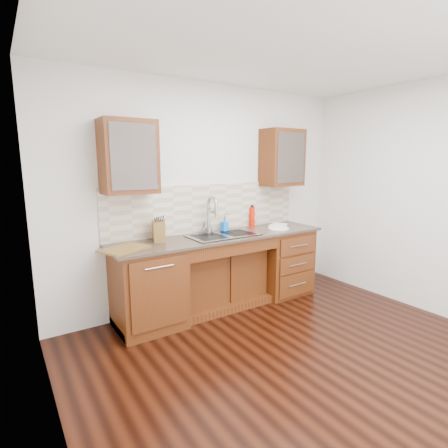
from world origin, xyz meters
TOP-DOWN VIEW (x-y plane):
  - ground at (0.00, 0.00)m, footprint 4.00×3.50m
  - ceiling at (0.00, 0.00)m, footprint 4.00×3.50m
  - wall_back at (0.00, 1.80)m, footprint 4.00×0.10m
  - wall_left at (-2.05, 0.00)m, footprint 0.10×3.50m
  - wall_right at (2.05, 0.00)m, footprint 0.10×3.50m
  - base_cabinet_left at (-0.95, 1.44)m, footprint 0.70×0.62m
  - base_cabinet_center at (0.00, 1.53)m, footprint 1.20×0.44m
  - base_cabinet_right at (0.95, 1.44)m, footprint 0.70×0.62m
  - countertop at (0.00, 1.43)m, footprint 2.70×0.65m
  - backsplash at (0.00, 1.74)m, footprint 2.70×0.02m
  - sink at (0.00, 1.41)m, footprint 0.84×0.46m
  - faucet at (-0.07, 1.64)m, footprint 0.04×0.04m
  - filter_tap at (0.18, 1.65)m, footprint 0.02×0.02m
  - upper_cabinet_left at (-1.05, 1.58)m, footprint 0.55×0.34m
  - upper_cabinet_right at (1.05, 1.58)m, footprint 0.55×0.34m
  - outlet_left at (-0.65, 1.73)m, footprint 0.08×0.01m
  - outlet_right at (0.65, 1.73)m, footprint 0.08×0.01m
  - soap_bottle at (0.14, 1.60)m, footprint 0.09×0.09m
  - water_bottle at (0.64, 1.68)m, footprint 0.09×0.09m
  - plate at (0.82, 1.35)m, footprint 0.36×0.36m
  - dish_towel at (0.84, 1.38)m, footprint 0.30×0.28m
  - knife_block at (-0.76, 1.56)m, footprint 0.17×0.23m
  - cutting_board at (-1.21, 1.38)m, footprint 0.54×0.47m
  - cup_left_a at (-1.13, 1.58)m, footprint 0.13×0.13m
  - cup_left_b at (-0.95, 1.58)m, footprint 0.14×0.14m
  - cup_right_a at (0.99, 1.58)m, footprint 0.16×0.16m
  - cup_right_b at (1.18, 1.58)m, footprint 0.14×0.14m

SIDE VIEW (x-z plane):
  - ground at x=0.00m, z-range -0.10..0.00m
  - base_cabinet_center at x=0.00m, z-range 0.00..0.70m
  - base_cabinet_left at x=-0.95m, z-range 0.00..0.88m
  - base_cabinet_right at x=0.95m, z-range 0.00..0.88m
  - sink at x=0.00m, z-range 0.73..0.92m
  - countertop at x=0.00m, z-range 0.88..0.91m
  - plate at x=0.82m, z-range 0.91..0.93m
  - cutting_board at x=-1.21m, z-range 0.91..0.93m
  - dish_towel at x=0.84m, z-range 0.93..0.96m
  - soap_bottle at x=0.14m, z-range 0.91..1.08m
  - knife_block at x=-0.76m, z-range 0.91..1.13m
  - filter_tap at x=0.18m, z-range 0.91..1.15m
  - water_bottle at x=0.64m, z-range 0.91..1.17m
  - faucet at x=-0.07m, z-range 0.91..1.31m
  - outlet_left at x=-0.65m, z-range 1.06..1.18m
  - outlet_right at x=0.65m, z-range 1.06..1.18m
  - backsplash at x=0.00m, z-range 0.91..1.50m
  - wall_back at x=0.00m, z-range 0.00..2.70m
  - wall_left at x=-2.05m, z-range 0.00..2.70m
  - wall_right at x=2.05m, z-range 0.00..2.70m
  - cup_left_a at x=-1.13m, z-range 1.72..1.81m
  - cup_right_a at x=0.99m, z-range 1.72..1.82m
  - cup_left_b at x=-0.95m, z-range 1.72..1.83m
  - cup_right_b at x=1.18m, z-range 1.72..1.83m
  - upper_cabinet_left at x=-1.05m, z-range 1.45..2.20m
  - upper_cabinet_right at x=1.05m, z-range 1.45..2.20m
  - ceiling at x=0.00m, z-range 2.70..2.80m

